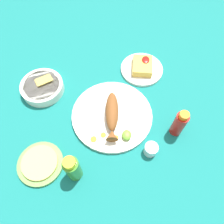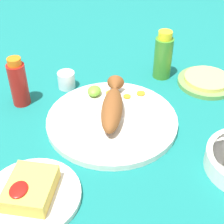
% 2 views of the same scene
% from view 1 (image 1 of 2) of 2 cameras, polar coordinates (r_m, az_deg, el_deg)
% --- Properties ---
extents(ground_plane, '(4.00, 4.00, 0.00)m').
position_cam_1_polar(ground_plane, '(0.97, 0.00, -1.10)').
color(ground_plane, '#146B66').
extents(main_plate, '(0.35, 0.35, 0.02)m').
position_cam_1_polar(main_plate, '(0.97, 0.00, -0.85)').
color(main_plate, silver).
rests_on(main_plate, ground_plane).
extents(fried_fish, '(0.23, 0.07, 0.06)m').
position_cam_1_polar(fried_fish, '(0.93, -0.00, -0.64)').
color(fried_fish, brown).
rests_on(fried_fish, main_plate).
extents(fork_near, '(0.18, 0.07, 0.00)m').
position_cam_1_polar(fork_near, '(1.00, 0.67, 3.98)').
color(fork_near, silver).
rests_on(fork_near, main_plate).
extents(fork_far, '(0.19, 0.02, 0.00)m').
position_cam_1_polar(fork_far, '(1.00, 3.18, 3.17)').
color(fork_far, silver).
rests_on(fork_far, main_plate).
extents(carrot_slice_near, '(0.03, 0.03, 0.00)m').
position_cam_1_polar(carrot_slice_near, '(0.91, -4.84, -7.08)').
color(carrot_slice_near, orange).
rests_on(carrot_slice_near, main_plate).
extents(carrot_slice_mid, '(0.02, 0.02, 0.00)m').
position_cam_1_polar(carrot_slice_mid, '(0.91, -2.28, -6.00)').
color(carrot_slice_mid, orange).
rests_on(carrot_slice_mid, main_plate).
extents(carrot_slice_far, '(0.03, 0.03, 0.00)m').
position_cam_1_polar(carrot_slice_far, '(0.91, 0.97, -6.82)').
color(carrot_slice_far, orange).
rests_on(carrot_slice_far, main_plate).
extents(lime_wedge_main, '(0.05, 0.04, 0.03)m').
position_cam_1_polar(lime_wedge_main, '(0.90, 3.88, -6.03)').
color(lime_wedge_main, '#6BB233').
rests_on(lime_wedge_main, main_plate).
extents(hot_sauce_bottle_red, '(0.05, 0.05, 0.15)m').
position_cam_1_polar(hot_sauce_bottle_red, '(0.92, 17.16, -2.90)').
color(hot_sauce_bottle_red, '#B21914').
rests_on(hot_sauce_bottle_red, ground_plane).
extents(hot_sauce_bottle_green, '(0.06, 0.06, 0.16)m').
position_cam_1_polar(hot_sauce_bottle_green, '(0.82, -10.24, -14.33)').
color(hot_sauce_bottle_green, '#3D8428').
rests_on(hot_sauce_bottle_green, ground_plane).
extents(salt_cup, '(0.05, 0.05, 0.05)m').
position_cam_1_polar(salt_cup, '(0.90, 10.05, -9.66)').
color(salt_cup, silver).
rests_on(salt_cup, ground_plane).
extents(side_plate_fries, '(0.21, 0.21, 0.01)m').
position_cam_1_polar(side_plate_fries, '(1.13, 7.76, 11.00)').
color(side_plate_fries, silver).
rests_on(side_plate_fries, ground_plane).
extents(fries_pile, '(0.12, 0.09, 0.04)m').
position_cam_1_polar(fries_pile, '(1.11, 7.94, 11.88)').
color(fries_pile, gold).
rests_on(fries_pile, side_plate_fries).
extents(guacamole_bowl, '(0.20, 0.20, 0.06)m').
position_cam_1_polar(guacamole_bowl, '(1.08, -17.75, 6.25)').
color(guacamole_bowl, white).
rests_on(guacamole_bowl, ground_plane).
extents(tortilla_plate, '(0.18, 0.18, 0.01)m').
position_cam_1_polar(tortilla_plate, '(0.93, -18.16, -12.69)').
color(tortilla_plate, '#6B9E4C').
rests_on(tortilla_plate, ground_plane).
extents(tortilla_stack, '(0.14, 0.14, 0.01)m').
position_cam_1_polar(tortilla_stack, '(0.92, -18.39, -12.44)').
color(tortilla_stack, '#E0C666').
rests_on(tortilla_stack, tortilla_plate).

